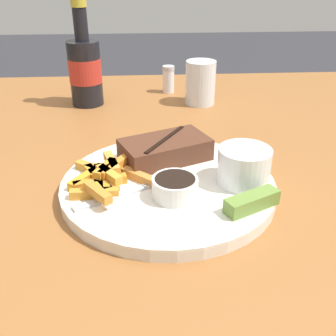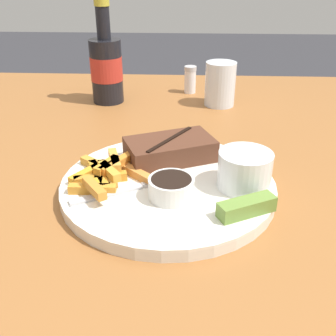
% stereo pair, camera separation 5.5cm
% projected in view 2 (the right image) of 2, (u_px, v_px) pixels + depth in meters
% --- Properties ---
extents(dining_table, '(1.31, 1.26, 0.77)m').
position_uv_depth(dining_table, '(168.00, 232.00, 0.60)').
color(dining_table, '#935B2D').
rests_on(dining_table, ground_plane).
extents(dinner_plate, '(0.30, 0.30, 0.02)m').
position_uv_depth(dinner_plate, '(168.00, 186.00, 0.56)').
color(dinner_plate, silver).
rests_on(dinner_plate, dining_table).
extents(steak_portion, '(0.15, 0.12, 0.04)m').
position_uv_depth(steak_portion, '(168.00, 149.00, 0.61)').
color(steak_portion, '#512D1E').
rests_on(steak_portion, dinner_plate).
extents(fries_pile, '(0.13, 0.13, 0.02)m').
position_uv_depth(fries_pile, '(106.00, 173.00, 0.56)').
color(fries_pile, gold).
rests_on(fries_pile, dinner_plate).
extents(coleslaw_cup, '(0.07, 0.07, 0.05)m').
position_uv_depth(coleslaw_cup, '(245.00, 168.00, 0.53)').
color(coleslaw_cup, white).
rests_on(coleslaw_cup, dinner_plate).
extents(dipping_sauce_cup, '(0.06, 0.06, 0.03)m').
position_uv_depth(dipping_sauce_cup, '(171.00, 187.00, 0.51)').
color(dipping_sauce_cup, silver).
rests_on(dipping_sauce_cup, dinner_plate).
extents(pickle_spear, '(0.08, 0.05, 0.02)m').
position_uv_depth(pickle_spear, '(247.00, 207.00, 0.48)').
color(pickle_spear, olive).
rests_on(pickle_spear, dinner_plate).
extents(fork_utensil, '(0.12, 0.07, 0.00)m').
position_uv_depth(fork_utensil, '(114.00, 192.00, 0.53)').
color(fork_utensil, '#B7B7BC').
rests_on(fork_utensil, dinner_plate).
extents(beer_bottle, '(0.07, 0.07, 0.23)m').
position_uv_depth(beer_bottle, '(106.00, 67.00, 0.88)').
color(beer_bottle, black).
rests_on(beer_bottle, dining_table).
extents(drinking_glass, '(0.07, 0.07, 0.10)m').
position_uv_depth(drinking_glass, '(220.00, 84.00, 0.87)').
color(drinking_glass, silver).
rests_on(drinking_glass, dining_table).
extents(salt_shaker, '(0.03, 0.03, 0.07)m').
position_uv_depth(salt_shaker, '(190.00, 79.00, 0.96)').
color(salt_shaker, white).
rests_on(salt_shaker, dining_table).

